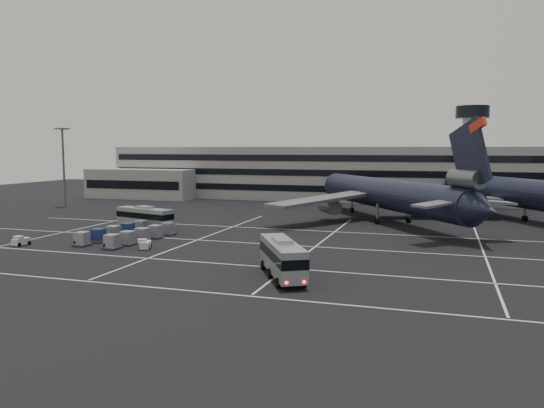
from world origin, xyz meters
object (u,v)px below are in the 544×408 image
at_px(bus_far, 145,217).
at_px(uld_cluster, 128,234).
at_px(tug_a, 21,241).
at_px(trijet_main, 389,194).
at_px(bus_near, 282,256).

distance_m(bus_far, uld_cluster, 10.51).
xyz_separation_m(tug_a, uld_cluster, (11.75, 8.58, 0.33)).
bearing_deg(bus_far, uld_cluster, -146.08).
xyz_separation_m(bus_far, tug_a, (-8.60, -18.54, -1.53)).
relative_size(trijet_main, bus_far, 4.37).
bearing_deg(tug_a, trijet_main, 47.70).
relative_size(bus_far, tug_a, 4.80).
height_order(bus_far, tug_a, bus_far).
height_order(bus_near, tug_a, bus_near).
bearing_deg(trijet_main, bus_far, 174.39).
xyz_separation_m(trijet_main, bus_near, (-6.61, -46.09, -2.96)).
bearing_deg(bus_far, trijet_main, -44.69).
relative_size(tug_a, uld_cluster, 0.15).
relative_size(bus_near, bus_far, 1.02).
xyz_separation_m(trijet_main, tug_a, (-46.97, -39.74, -4.61)).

